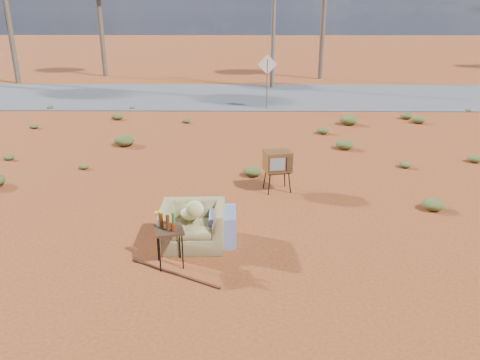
{
  "coord_description": "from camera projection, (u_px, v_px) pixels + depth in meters",
  "views": [
    {
      "loc": [
        0.68,
        -7.05,
        3.87
      ],
      "look_at": [
        0.56,
        1.34,
        0.8
      ],
      "focal_mm": 35.0,
      "sensor_mm": 36.0,
      "label": 1
    }
  ],
  "objects": [
    {
      "name": "ground",
      "position": [
        206.0,
        251.0,
        7.96
      ],
      "size": [
        140.0,
        140.0,
        0.0
      ],
      "primitive_type": "plane",
      "color": "#94451D",
      "rests_on": "ground"
    },
    {
      "name": "side_table",
      "position": [
        167.0,
        227.0,
        7.33
      ],
      "size": [
        0.54,
        0.54,
        0.9
      ],
      "rotation": [
        0.0,
        0.0,
        0.27
      ],
      "color": "#3D2616",
      "rests_on": "ground"
    },
    {
      "name": "highway",
      "position": [
        232.0,
        96.0,
        22.04
      ],
      "size": [
        140.0,
        7.0,
        0.04
      ],
      "primitive_type": "cube",
      "color": "#565659",
      "rests_on": "ground"
    },
    {
      "name": "road_sign",
      "position": [
        267.0,
        72.0,
        18.69
      ],
      "size": [
        0.78,
        0.06,
        2.19
      ],
      "color": "brown",
      "rests_on": "ground"
    },
    {
      "name": "armchair",
      "position": [
        199.0,
        220.0,
        8.07
      ],
      "size": [
        1.31,
        0.86,
        0.96
      ],
      "rotation": [
        0.0,
        0.0,
        0.04
      ],
      "color": "olive",
      "rests_on": "ground"
    },
    {
      "name": "utility_pole_center",
      "position": [
        274.0,
        3.0,
        22.94
      ],
      "size": [
        1.4,
        0.2,
        8.0
      ],
      "color": "brown",
      "rests_on": "ground"
    },
    {
      "name": "scrub_patch",
      "position": [
        188.0,
        163.0,
        12.07
      ],
      "size": [
        17.49,
        8.07,
        0.33
      ],
      "color": "#4E5625",
      "rests_on": "ground"
    },
    {
      "name": "rusty_bar",
      "position": [
        174.0,
        273.0,
        7.25
      ],
      "size": [
        1.5,
        0.85,
        0.04
      ],
      "primitive_type": "cylinder",
      "rotation": [
        0.0,
        1.57,
        -0.5
      ],
      "color": "#512B15",
      "rests_on": "ground"
    },
    {
      "name": "tv_unit",
      "position": [
        278.0,
        162.0,
        10.36
      ],
      "size": [
        0.67,
        0.58,
        0.93
      ],
      "rotation": [
        0.0,
        0.0,
        0.24
      ],
      "color": "black",
      "rests_on": "ground"
    }
  ]
}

